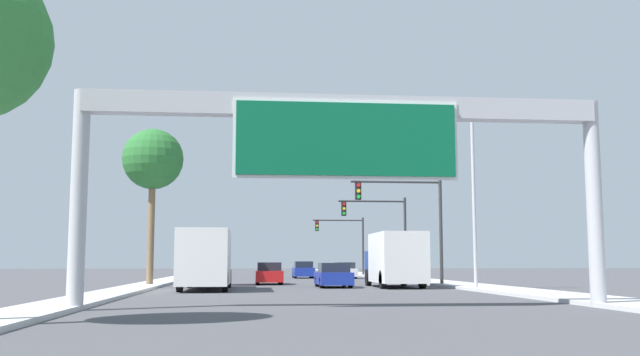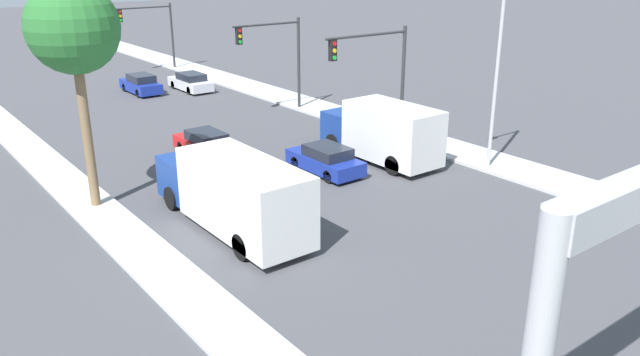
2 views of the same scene
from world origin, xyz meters
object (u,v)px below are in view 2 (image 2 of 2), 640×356
at_px(truck_box_primary, 383,132).
at_px(traffic_light_near_intersection, 380,67).
at_px(truck_box_secondary, 233,193).
at_px(car_near_center, 141,84).
at_px(traffic_light_far_intersection, 153,25).
at_px(car_near_left, 191,82).
at_px(car_mid_left, 326,160).
at_px(palm_tree_background, 73,30).
at_px(car_mid_center, 206,144).
at_px(traffic_light_mid_block, 278,49).
at_px(street_lamp_right, 495,55).

distance_m(truck_box_primary, traffic_light_near_intersection, 3.84).
height_order(truck_box_secondary, traffic_light_near_intersection, traffic_light_near_intersection).
bearing_deg(traffic_light_near_intersection, car_near_center, 103.04).
xyz_separation_m(truck_box_secondary, traffic_light_far_intersection, (12.02, 34.75, 2.53)).
xyz_separation_m(car_near_left, car_mid_left, (-3.50, -21.73, -0.00)).
bearing_deg(palm_tree_background, car_mid_center, 26.15).
height_order(car_mid_center, traffic_light_near_intersection, traffic_light_near_intersection).
xyz_separation_m(car_mid_center, traffic_light_mid_block, (8.61, 5.70, 3.58)).
bearing_deg(car_mid_center, palm_tree_background, -153.85).
bearing_deg(palm_tree_background, traffic_light_near_intersection, -3.01).
bearing_deg(car_mid_center, traffic_light_far_intersection, 71.65).
xyz_separation_m(truck_box_primary, truck_box_secondary, (-10.50, -2.76, -0.01)).
height_order(traffic_light_mid_block, traffic_light_far_intersection, traffic_light_mid_block).
distance_m(car_near_center, traffic_light_near_intersection, 22.42).
distance_m(car_near_center, truck_box_primary, 23.79).
distance_m(car_mid_center, car_near_left, 17.28).
bearing_deg(car_mid_center, traffic_light_mid_block, 33.49).
bearing_deg(truck_box_primary, car_near_center, 98.47).
bearing_deg(car_near_center, traffic_light_far_intersection, 59.34).
distance_m(traffic_light_near_intersection, palm_tree_background, 15.89).
bearing_deg(car_near_center, car_mid_center, -101.49).
bearing_deg(traffic_light_near_intersection, palm_tree_background, 176.99).
bearing_deg(car_mid_left, truck_box_primary, -5.91).
relative_size(traffic_light_mid_block, palm_tree_background, 0.66).
relative_size(car_near_left, traffic_light_mid_block, 0.73).
distance_m(traffic_light_near_intersection, traffic_light_mid_block, 10.00).
bearing_deg(car_mid_center, truck_box_secondary, -111.14).
relative_size(traffic_light_mid_block, traffic_light_far_intersection, 1.05).
bearing_deg(street_lamp_right, truck_box_secondary, 173.90).
xyz_separation_m(car_near_center, truck_box_primary, (3.50, -23.51, 0.87)).
bearing_deg(palm_tree_background, car_near_center, 62.90).
distance_m(traffic_light_mid_block, traffic_light_far_intersection, 20.00).
height_order(traffic_light_far_intersection, street_lamp_right, street_lamp_right).
xyz_separation_m(traffic_light_far_intersection, palm_tree_background, (-15.62, -29.18, 3.39)).
distance_m(truck_box_secondary, street_lamp_right, 14.24).
relative_size(truck_box_primary, traffic_light_mid_block, 1.15).
height_order(car_mid_left, palm_tree_background, palm_tree_background).
bearing_deg(traffic_light_far_intersection, palm_tree_background, -118.15).
xyz_separation_m(traffic_light_mid_block, palm_tree_background, (-15.71, -9.18, 3.23)).
bearing_deg(car_near_left, truck_box_secondary, -112.90).
relative_size(truck_box_primary, traffic_light_far_intersection, 1.20).
bearing_deg(traffic_light_far_intersection, car_mid_center, -108.35).
height_order(car_near_center, traffic_light_far_intersection, traffic_light_far_intersection).
bearing_deg(car_mid_left, traffic_light_mid_block, 66.25).
xyz_separation_m(car_near_left, truck_box_secondary, (-10.50, -24.85, 0.89)).
bearing_deg(car_mid_left, truck_box_secondary, -155.93).
xyz_separation_m(car_near_left, traffic_light_near_intersection, (1.49, -20.10, 3.83)).
bearing_deg(truck_box_secondary, traffic_light_near_intersection, 21.62).
height_order(car_near_center, palm_tree_background, palm_tree_background).
bearing_deg(car_mid_left, street_lamp_right, -34.99).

